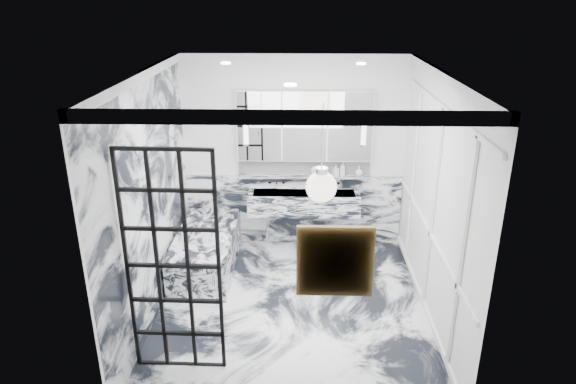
{
  "coord_description": "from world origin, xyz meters",
  "views": [
    {
      "loc": [
        0.11,
        -5.29,
        3.57
      ],
      "look_at": [
        -0.05,
        0.5,
        1.3
      ],
      "focal_mm": 32.0,
      "sensor_mm": 36.0,
      "label": 1
    }
  ],
  "objects_px": {
    "trough_sink": "(304,202)",
    "crittall_door": "(173,266)",
    "mirror_cabinet": "(305,126)",
    "bathtub": "(206,251)"
  },
  "relations": [
    {
      "from": "trough_sink",
      "to": "bathtub",
      "type": "distance_m",
      "value": 1.55
    },
    {
      "from": "trough_sink",
      "to": "bathtub",
      "type": "bearing_deg",
      "value": -153.52
    },
    {
      "from": "trough_sink",
      "to": "bathtub",
      "type": "relative_size",
      "value": 0.97
    },
    {
      "from": "mirror_cabinet",
      "to": "trough_sink",
      "type": "bearing_deg",
      "value": -90.0
    },
    {
      "from": "crittall_door",
      "to": "bathtub",
      "type": "height_order",
      "value": "crittall_door"
    },
    {
      "from": "trough_sink",
      "to": "crittall_door",
      "type": "bearing_deg",
      "value": -115.56
    },
    {
      "from": "crittall_door",
      "to": "mirror_cabinet",
      "type": "distance_m",
      "value": 3.12
    },
    {
      "from": "mirror_cabinet",
      "to": "bathtub",
      "type": "distance_m",
      "value": 2.2
    },
    {
      "from": "crittall_door",
      "to": "trough_sink",
      "type": "bearing_deg",
      "value": 65.66
    },
    {
      "from": "crittall_door",
      "to": "bathtub",
      "type": "bearing_deg",
      "value": 93.41
    }
  ]
}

